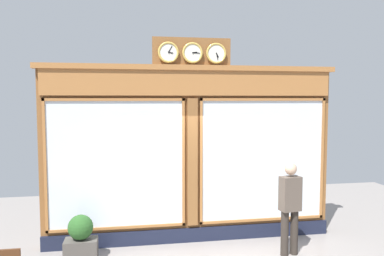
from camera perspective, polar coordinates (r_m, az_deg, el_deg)
shop_facade at (r=7.54m, az=-0.16°, el=-3.79°), size 5.82×0.42×4.00m
pedestrian at (r=7.18m, az=14.51°, el=-11.06°), size 0.39×0.28×1.69m
planter_box at (r=7.17m, az=-16.32°, el=-17.27°), size 0.56×0.36×0.40m
planter_shrub at (r=7.03m, az=-16.40°, el=-14.11°), size 0.43×0.43×0.43m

